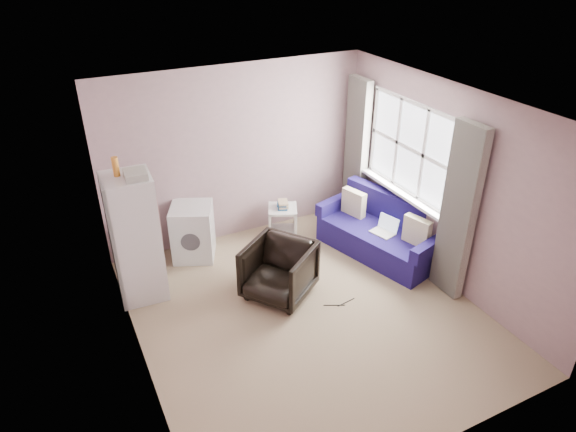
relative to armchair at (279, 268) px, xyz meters
name	(u,v)px	position (x,y,z in m)	size (l,w,h in m)	color
room	(310,220)	(0.16, -0.45, 0.86)	(3.84, 4.24, 2.54)	#9A8364
armchair	(279,268)	(0.00, 0.00, 0.00)	(0.75, 0.71, 0.78)	black
fridge	(135,238)	(-1.50, 0.77, 0.43)	(0.60, 0.58, 1.83)	silver
washing_machine	(193,231)	(-0.67, 1.31, 0.01)	(0.71, 0.71, 0.77)	silver
side_table	(283,219)	(0.68, 1.28, -0.12)	(0.54, 0.54, 0.56)	silver
sofa	(382,233)	(1.73, 0.26, -0.10)	(1.25, 1.91, 0.79)	navy
window_dressing	(401,178)	(1.93, 0.24, 0.72)	(0.17, 2.62, 2.18)	white
floor_cables	(340,304)	(0.58, -0.51, -0.38)	(0.41, 0.12, 0.01)	black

